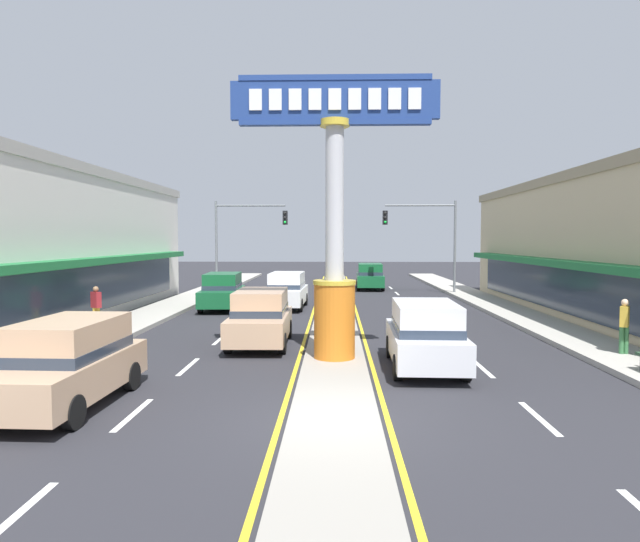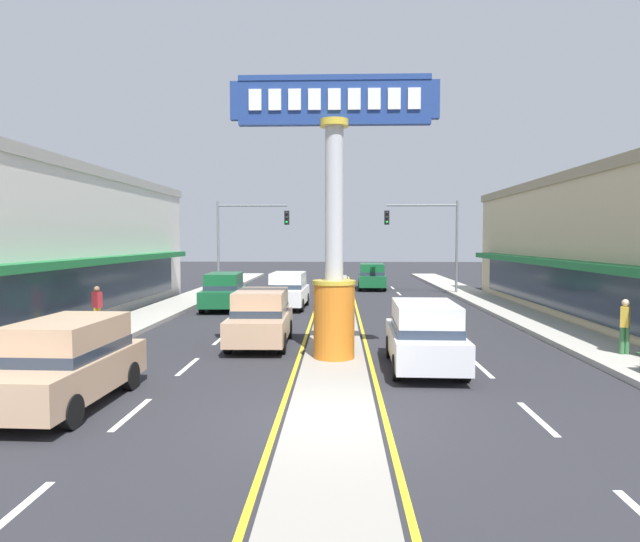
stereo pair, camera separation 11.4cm
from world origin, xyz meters
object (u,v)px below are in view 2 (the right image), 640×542
Objects in this scene: suv_far_right_lane at (224,291)px; suv_mid_left_lane at (66,361)px; suv_near_left_lane at (424,335)px; suv_far_left_oncoming at (261,317)px; pedestrian_near_kerb at (97,305)px; suv_near_right_lane at (288,290)px; traffic_light_right_side at (430,230)px; storefront_left at (8,244)px; traffic_light_left_side at (244,231)px; district_sign at (334,226)px; suv_kerb_right at (372,276)px; pedestrian_far_side at (625,323)px.

suv_far_right_lane is 1.01× the size of suv_mid_left_lane.
suv_far_left_oncoming is (-5.13, 3.44, 0.00)m from suv_near_left_lane.
suv_near_right_lane is at bearing 50.55° from pedestrian_near_kerb.
pedestrian_near_kerb is (-11.85, 5.65, 0.14)m from suv_near_left_lane.
traffic_light_right_side is 22.23m from pedestrian_near_kerb.
suv_far_left_oncoming is (12.05, -5.26, -2.47)m from storefront_left.
traffic_light_left_side reaches higher than pedestrian_near_kerb.
district_sign reaches higher than traffic_light_left_side.
traffic_light_left_side is 8.93m from suv_near_right_lane.
district_sign reaches higher than suv_kerb_right.
suv_kerb_right is at bearing 104.82° from pedestrian_far_side.
pedestrian_near_kerb is at bearing 161.85° from suv_far_left_oncoming.
suv_mid_left_lane is (-3.30, -17.57, 0.00)m from suv_near_right_lane.
suv_near_left_lane reaches higher than pedestrian_near_kerb.
suv_far_right_lane is 1.01× the size of suv_kerb_right.
storefront_left is 10.13m from suv_far_right_lane.
suv_near_right_lane is 1.00× the size of suv_kerb_right.
pedestrian_near_kerb is at bearing -114.43° from suv_far_right_lane.
suv_far_right_lane is at bearing -88.03° from traffic_light_left_side.
suv_near_left_lane is at bearing -33.89° from suv_far_left_oncoming.
suv_near_right_lane is at bearing 22.99° from storefront_left.
district_sign is at bearing -73.34° from traffic_light_left_side.
storefront_left is 24.31m from traffic_light_right_side.
pedestrian_far_side is at bearing -47.49° from suv_near_right_lane.
district_sign reaches higher than traffic_light_right_side.
traffic_light_left_side is at bearing 115.56° from suv_near_right_lane.
district_sign is 1.78× the size of suv_mid_left_lane.
storefront_left is 5.65× the size of suv_near_left_lane.
suv_near_right_lane reaches higher than pedestrian_near_kerb.
storefront_left is at bearing -136.36° from suv_kerb_right.
suv_far_right_lane and suv_mid_left_lane have the same top height.
traffic_light_left_side reaches higher than suv_near_left_lane.
traffic_light_left_side is 23.26m from suv_near_left_lane.
suv_far_left_oncoming is at bearing 169.82° from pedestrian_far_side.
district_sign is 4.08m from suv_near_left_lane.
traffic_light_right_side is at bearing 31.30° from storefront_left.
traffic_light_left_side is at bearing 106.66° from district_sign.
suv_kerb_right is (5.13, 21.64, 0.00)m from suv_far_left_oncoming.
suv_mid_left_lane is at bearing -69.98° from pedestrian_near_kerb.
district_sign is 4.93× the size of pedestrian_far_side.
suv_mid_left_lane is at bearing -155.99° from suv_near_left_lane.
pedestrian_far_side is (14.98, -19.92, -3.12)m from traffic_light_left_side.
traffic_light_right_side is 14.89m from suv_far_right_lane.
storefront_left is at bearing 162.68° from pedestrian_far_side.
suv_kerb_right is at bearing 73.72° from suv_mid_left_lane.
suv_kerb_right is (8.43, 11.91, 0.00)m from suv_far_right_lane.
district_sign is 9.32m from pedestrian_far_side.
suv_mid_left_lane reaches higher than pedestrian_near_kerb.
district_sign is 1.77× the size of suv_near_right_lane.
district_sign is 24.64m from suv_kerb_right.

